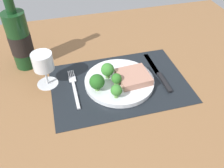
{
  "coord_description": "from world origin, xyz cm",
  "views": [
    {
      "loc": [
        -18.32,
        -59.0,
        55.4
      ],
      "look_at": [
        -3.0,
        -1.53,
        1.9
      ],
      "focal_mm": 38.51,
      "sensor_mm": 36.0,
      "label": 1
    }
  ],
  "objects_px": {
    "plate": "(119,81)",
    "steak": "(133,77)",
    "fork": "(74,88)",
    "knife": "(159,74)",
    "wine_bottle": "(20,39)",
    "wine_glass": "(43,64)"
  },
  "relations": [
    {
      "from": "steak",
      "to": "fork",
      "type": "distance_m",
      "value": 0.2
    },
    {
      "from": "fork",
      "to": "knife",
      "type": "height_order",
      "value": "knife"
    },
    {
      "from": "plate",
      "to": "knife",
      "type": "xyz_separation_m",
      "value": [
        0.15,
        0.01,
        -0.0
      ]
    },
    {
      "from": "plate",
      "to": "knife",
      "type": "height_order",
      "value": "plate"
    },
    {
      "from": "plate",
      "to": "wine_bottle",
      "type": "bearing_deg",
      "value": 147.81
    },
    {
      "from": "fork",
      "to": "knife",
      "type": "xyz_separation_m",
      "value": [
        0.3,
        -0.01,
        0.0
      ]
    },
    {
      "from": "knife",
      "to": "plate",
      "type": "bearing_deg",
      "value": -174.93
    },
    {
      "from": "wine_glass",
      "to": "plate",
      "type": "bearing_deg",
      "value": -14.97
    },
    {
      "from": "fork",
      "to": "wine_bottle",
      "type": "relative_size",
      "value": 0.62
    },
    {
      "from": "knife",
      "to": "wine_bottle",
      "type": "bearing_deg",
      "value": 160.68
    },
    {
      "from": "steak",
      "to": "wine_bottle",
      "type": "distance_m",
      "value": 0.42
    },
    {
      "from": "plate",
      "to": "wine_glass",
      "type": "height_order",
      "value": "wine_glass"
    },
    {
      "from": "wine_bottle",
      "to": "steak",
      "type": "bearing_deg",
      "value": -30.18
    },
    {
      "from": "plate",
      "to": "steak",
      "type": "height_order",
      "value": "steak"
    },
    {
      "from": "wine_glass",
      "to": "fork",
      "type": "bearing_deg",
      "value": -30.41
    },
    {
      "from": "fork",
      "to": "knife",
      "type": "bearing_deg",
      "value": 0.07
    },
    {
      "from": "fork",
      "to": "wine_bottle",
      "type": "xyz_separation_m",
      "value": [
        -0.15,
        0.18,
        0.11
      ]
    },
    {
      "from": "steak",
      "to": "wine_glass",
      "type": "bearing_deg",
      "value": 165.1
    },
    {
      "from": "plate",
      "to": "wine_bottle",
      "type": "height_order",
      "value": "wine_bottle"
    },
    {
      "from": "steak",
      "to": "wine_glass",
      "type": "distance_m",
      "value": 0.3
    },
    {
      "from": "plate",
      "to": "steak",
      "type": "distance_m",
      "value": 0.05
    },
    {
      "from": "fork",
      "to": "plate",
      "type": "bearing_deg",
      "value": -3.52
    }
  ]
}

